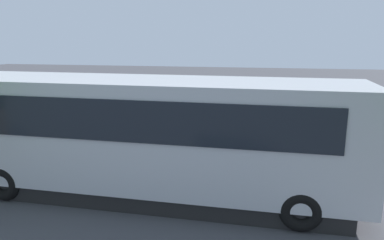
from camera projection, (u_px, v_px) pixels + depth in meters
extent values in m
plane|color=#424247|center=(227.00, 153.00, 13.85)|extent=(80.00, 80.00, 0.00)
cube|color=#B7BABF|center=(152.00, 131.00, 9.70)|extent=(11.03, 2.74, 2.80)
cube|color=black|center=(165.00, 103.00, 10.78)|extent=(9.22, 0.24, 1.01)
cube|color=black|center=(134.00, 122.00, 8.36)|extent=(9.22, 0.24, 1.01)
cube|color=#198C3F|center=(166.00, 139.00, 11.03)|extent=(9.66, 0.24, 0.28)
cube|color=black|center=(154.00, 188.00, 10.06)|extent=(10.15, 2.52, 0.45)
torus|color=black|center=(52.00, 156.00, 11.86)|extent=(1.01, 0.34, 1.00)
torus|color=black|center=(4.00, 183.00, 9.71)|extent=(1.01, 0.34, 1.00)
torus|color=black|center=(294.00, 174.00, 10.30)|extent=(1.01, 0.34, 1.00)
torus|color=black|center=(301.00, 211.00, 8.14)|extent=(1.01, 0.34, 1.00)
cylinder|color=black|center=(191.00, 152.00, 12.45)|extent=(0.14, 0.14, 0.73)
cube|color=black|center=(192.00, 163.00, 12.58)|extent=(0.16, 0.28, 0.10)
cylinder|color=black|center=(195.00, 153.00, 12.39)|extent=(0.14, 0.14, 0.73)
cube|color=black|center=(196.00, 163.00, 12.52)|extent=(0.16, 0.28, 0.10)
cube|color=#D8F233|center=(193.00, 134.00, 12.27)|extent=(0.43, 0.36, 0.61)
cube|color=silver|center=(193.00, 134.00, 12.27)|extent=(0.44, 0.37, 0.06)
cylinder|color=#D8F233|center=(187.00, 133.00, 12.36)|extent=(0.11, 0.11, 0.58)
sphere|color=tan|center=(187.00, 141.00, 12.43)|extent=(0.11, 0.11, 0.09)
cylinder|color=#D8F233|center=(200.00, 134.00, 12.18)|extent=(0.11, 0.11, 0.58)
sphere|color=tan|center=(200.00, 142.00, 12.24)|extent=(0.11, 0.11, 0.09)
sphere|color=tan|center=(193.00, 121.00, 12.17)|extent=(0.26, 0.26, 0.22)
cylinder|color=black|center=(164.00, 149.00, 12.80)|extent=(0.14, 0.14, 0.76)
cube|color=black|center=(164.00, 159.00, 12.94)|extent=(0.14, 0.27, 0.10)
cylinder|color=black|center=(169.00, 149.00, 12.80)|extent=(0.14, 0.14, 0.76)
cube|color=black|center=(169.00, 159.00, 12.93)|extent=(0.14, 0.27, 0.10)
cube|color=black|center=(166.00, 130.00, 12.65)|extent=(0.42, 0.33, 0.63)
cylinder|color=black|center=(159.00, 129.00, 12.65)|extent=(0.10, 0.10, 0.60)
sphere|color=tan|center=(159.00, 137.00, 12.72)|extent=(0.10, 0.10, 0.09)
cylinder|color=black|center=(173.00, 129.00, 12.63)|extent=(0.10, 0.10, 0.60)
sphere|color=tan|center=(173.00, 138.00, 12.70)|extent=(0.10, 0.10, 0.09)
sphere|color=tan|center=(166.00, 117.00, 12.54)|extent=(0.26, 0.26, 0.23)
cylinder|color=#473823|center=(136.00, 147.00, 12.99)|extent=(0.12, 0.12, 0.77)
cube|color=black|center=(137.00, 158.00, 13.12)|extent=(0.11, 0.26, 0.10)
cylinder|color=#473823|center=(141.00, 147.00, 12.96)|extent=(0.12, 0.12, 0.77)
cube|color=black|center=(141.00, 158.00, 13.09)|extent=(0.11, 0.26, 0.10)
cube|color=black|center=(138.00, 128.00, 12.81)|extent=(0.39, 0.29, 0.64)
cylinder|color=black|center=(131.00, 127.00, 12.85)|extent=(0.09, 0.09, 0.61)
sphere|color=tan|center=(132.00, 136.00, 12.92)|extent=(0.09, 0.09, 0.09)
cylinder|color=black|center=(144.00, 128.00, 12.77)|extent=(0.09, 0.09, 0.61)
sphere|color=tan|center=(145.00, 136.00, 12.84)|extent=(0.09, 0.09, 0.09)
sphere|color=tan|center=(137.00, 115.00, 12.71)|extent=(0.24, 0.24, 0.23)
torus|color=black|center=(113.00, 155.00, 12.62)|extent=(0.61, 0.21, 0.60)
cylinder|color=silver|center=(113.00, 155.00, 12.62)|extent=(0.13, 0.12, 0.12)
torus|color=black|center=(151.00, 159.00, 12.18)|extent=(0.61, 0.21, 0.60)
cylinder|color=silver|center=(151.00, 159.00, 12.18)|extent=(0.13, 0.13, 0.12)
cylinder|color=silver|center=(114.00, 146.00, 12.53)|extent=(0.32, 0.10, 0.67)
cube|color=#198C33|center=(129.00, 148.00, 12.35)|extent=(0.87, 0.39, 0.36)
cube|color=black|center=(142.00, 148.00, 12.19)|extent=(0.54, 0.29, 0.20)
cylinder|color=silver|center=(137.00, 156.00, 12.15)|extent=(0.46, 0.14, 0.08)
cylinder|color=black|center=(114.00, 137.00, 12.45)|extent=(0.11, 0.58, 0.04)
torus|color=black|center=(219.00, 166.00, 11.53)|extent=(0.61, 0.24, 0.60)
cylinder|color=silver|center=(219.00, 166.00, 11.53)|extent=(0.14, 0.12, 0.12)
torus|color=black|center=(265.00, 166.00, 11.53)|extent=(0.61, 0.24, 0.60)
cylinder|color=silver|center=(265.00, 166.00, 11.53)|extent=(0.14, 0.14, 0.12)
cylinder|color=silver|center=(221.00, 156.00, 11.45)|extent=(0.32, 0.11, 0.67)
cube|color=#198C33|center=(240.00, 156.00, 11.46)|extent=(0.88, 0.43, 0.36)
cube|color=black|center=(255.00, 155.00, 11.45)|extent=(0.55, 0.31, 0.20)
cylinder|color=silver|center=(252.00, 164.00, 11.37)|extent=(0.46, 0.16, 0.08)
cylinder|color=black|center=(223.00, 147.00, 11.38)|extent=(0.14, 0.58, 0.04)
torus|color=black|center=(216.00, 125.00, 16.94)|extent=(0.61, 0.30, 0.60)
cylinder|color=silver|center=(216.00, 125.00, 16.94)|extent=(0.14, 0.13, 0.12)
torus|color=black|center=(189.00, 122.00, 17.59)|extent=(0.61, 0.30, 0.60)
cylinder|color=silver|center=(189.00, 122.00, 17.59)|extent=(0.15, 0.15, 0.12)
cylinder|color=silver|center=(215.00, 118.00, 16.88)|extent=(0.32, 0.14, 0.67)
cube|color=#198C33|center=(204.00, 117.00, 17.16)|extent=(0.89, 0.51, 0.36)
cube|color=black|center=(195.00, 115.00, 17.36)|extent=(0.56, 0.36, 0.20)
cylinder|color=silver|center=(198.00, 120.00, 17.49)|extent=(0.45, 0.21, 0.08)
cylinder|color=black|center=(214.00, 111.00, 16.84)|extent=(0.20, 0.57, 0.04)
cube|color=black|center=(202.00, 111.00, 17.13)|extent=(0.63, 0.48, 0.51)
sphere|color=black|center=(210.00, 108.00, 16.90)|extent=(0.32, 0.32, 0.26)
cylinder|color=black|center=(206.00, 112.00, 16.84)|extent=(0.43, 0.21, 0.33)
cylinder|color=black|center=(197.00, 118.00, 17.12)|extent=(0.12, 0.12, 0.40)
cylinder|color=black|center=(209.00, 110.00, 17.15)|extent=(0.43, 0.21, 0.33)
cylinder|color=black|center=(201.00, 116.00, 17.43)|extent=(0.12, 0.12, 0.40)
cube|color=orange|center=(256.00, 140.00, 15.42)|extent=(0.34, 0.34, 0.03)
cone|color=orange|center=(257.00, 133.00, 15.35)|extent=(0.26, 0.26, 0.60)
cylinder|color=white|center=(257.00, 134.00, 15.35)|extent=(0.19, 0.19, 0.07)
cube|color=white|center=(350.00, 150.00, 14.18)|extent=(0.28, 3.84, 0.01)
cube|color=white|center=(275.00, 146.00, 14.70)|extent=(0.32, 4.79, 0.01)
cube|color=white|center=(206.00, 142.00, 15.23)|extent=(0.32, 4.88, 0.01)
cube|color=white|center=(140.00, 139.00, 15.75)|extent=(0.27, 3.69, 0.01)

